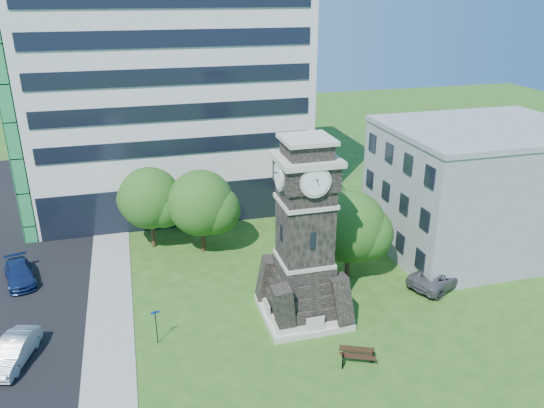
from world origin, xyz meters
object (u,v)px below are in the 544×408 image
object	(u,v)px
car_street_mid	(13,352)
car_east_lot	(441,275)
park_bench	(358,355)
clock_tower	(304,244)
street_sign	(156,323)
car_street_north	(20,274)

from	to	relation	value
car_street_mid	car_east_lot	xyz separation A→B (m)	(28.88, 1.25, 0.04)
car_east_lot	park_bench	bearing A→B (deg)	100.91
clock_tower	park_bench	size ratio (longest dim) A/B	6.05
car_street_mid	street_sign	bearing A→B (deg)	13.40
car_street_north	car_east_lot	distance (m)	31.25
clock_tower	car_street_north	size ratio (longest dim) A/B	2.62
car_street_mid	car_street_north	xyz separation A→B (m)	(-1.16, 9.87, -0.06)
street_sign	clock_tower	bearing A→B (deg)	-10.82
clock_tower	car_street_mid	xyz separation A→B (m)	(-17.80, -0.23, -4.54)
clock_tower	car_street_north	bearing A→B (deg)	153.04
car_east_lot	park_bench	size ratio (longest dim) A/B	2.78
car_street_mid	street_sign	world-z (taller)	street_sign
clock_tower	car_east_lot	distance (m)	12.01
park_bench	clock_tower	bearing A→B (deg)	128.87
car_street_mid	park_bench	size ratio (longest dim) A/B	2.22
car_street_mid	car_street_north	world-z (taller)	car_street_mid
car_east_lot	street_sign	bearing A→B (deg)	70.76
park_bench	street_sign	bearing A→B (deg)	179.64
car_street_north	car_east_lot	bearing A→B (deg)	-30.60
park_bench	car_east_lot	bearing A→B (deg)	58.50
car_street_north	park_bench	world-z (taller)	car_street_north
clock_tower	car_east_lot	xyz separation A→B (m)	(11.09, 1.02, -4.50)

